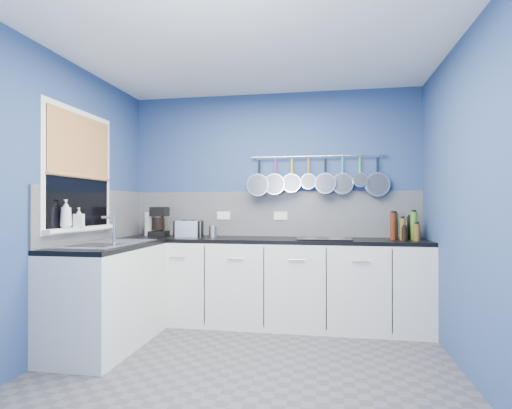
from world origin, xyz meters
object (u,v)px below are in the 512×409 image
(paper_towel, at_px, (150,224))
(soap_bottle_b, at_px, (79,217))
(coffee_maker, at_px, (159,222))
(soap_bottle_a, at_px, (66,214))
(hob, at_px, (324,239))
(canister, at_px, (213,232))
(toaster, at_px, (189,229))

(paper_towel, bearing_deg, soap_bottle_b, -98.58)
(soap_bottle_b, bearing_deg, coffee_maker, 73.48)
(soap_bottle_a, relative_size, hob, 0.44)
(soap_bottle_b, bearing_deg, paper_towel, 81.42)
(soap_bottle_a, bearing_deg, coffee_maker, 75.83)
(hob, bearing_deg, soap_bottle_a, -151.85)
(soap_bottle_a, bearing_deg, soap_bottle_b, 90.00)
(coffee_maker, relative_size, hob, 0.60)
(paper_towel, bearing_deg, hob, -3.89)
(canister, height_order, hob, canister)
(soap_bottle_a, bearing_deg, toaster, 61.71)
(coffee_maker, xyz_separation_m, toaster, (0.34, 0.00, -0.08))
(paper_towel, xyz_separation_m, toaster, (0.48, -0.07, -0.05))
(soap_bottle_a, height_order, toaster, soap_bottle_a)
(coffee_maker, bearing_deg, toaster, -2.91)
(soap_bottle_a, distance_m, soap_bottle_b, 0.18)
(coffee_maker, relative_size, toaster, 1.19)
(canister, relative_size, hob, 0.22)
(soap_bottle_b, bearing_deg, canister, 47.62)
(paper_towel, height_order, coffee_maker, coffee_maker)
(hob, bearing_deg, canister, 177.17)
(toaster, xyz_separation_m, canister, (0.28, -0.01, -0.03))
(soap_bottle_b, distance_m, paper_towel, 1.10)
(soap_bottle_a, relative_size, coffee_maker, 0.73)
(coffee_maker, bearing_deg, paper_towel, 149.56)
(toaster, bearing_deg, soap_bottle_a, -130.99)
(canister, bearing_deg, coffee_maker, 179.60)
(soap_bottle_b, distance_m, coffee_maker, 1.06)
(toaster, distance_m, hob, 1.47)
(soap_bottle_b, height_order, coffee_maker, coffee_maker)
(coffee_maker, distance_m, hob, 1.82)
(paper_towel, bearing_deg, soap_bottle_a, -97.40)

